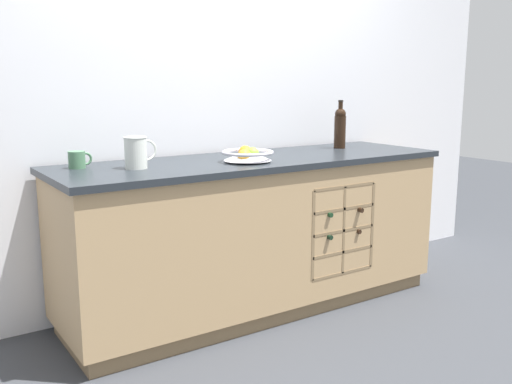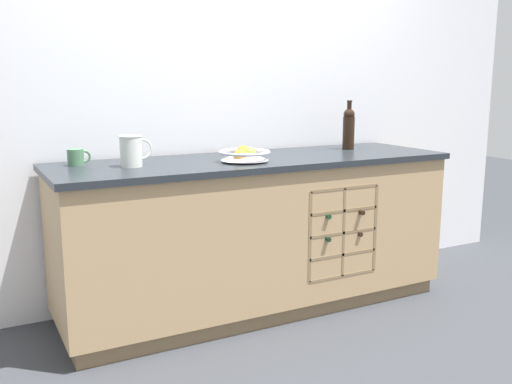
{
  "view_description": "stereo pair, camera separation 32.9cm",
  "coord_description": "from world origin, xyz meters",
  "px_view_note": "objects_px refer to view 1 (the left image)",
  "views": [
    {
      "loc": [
        -1.79,
        -2.69,
        1.33
      ],
      "look_at": [
        0.0,
        0.0,
        0.7
      ],
      "focal_mm": 40.0,
      "sensor_mm": 36.0,
      "label": 1
    },
    {
      "loc": [
        -1.51,
        -2.86,
        1.33
      ],
      "look_at": [
        0.0,
        0.0,
        0.7
      ],
      "focal_mm": 40.0,
      "sensor_mm": 36.0,
      "label": 2
    }
  ],
  "objects_px": {
    "white_pitcher": "(137,152)",
    "standing_wine_bottle": "(340,127)",
    "fruit_bowl": "(248,155)",
    "ceramic_mug": "(78,160)"
  },
  "relations": [
    {
      "from": "white_pitcher",
      "to": "standing_wine_bottle",
      "type": "height_order",
      "value": "standing_wine_bottle"
    },
    {
      "from": "white_pitcher",
      "to": "fruit_bowl",
      "type": "bearing_deg",
      "value": -10.03
    },
    {
      "from": "fruit_bowl",
      "to": "ceramic_mug",
      "type": "distance_m",
      "value": 0.88
    },
    {
      "from": "fruit_bowl",
      "to": "ceramic_mug",
      "type": "height_order",
      "value": "ceramic_mug"
    },
    {
      "from": "ceramic_mug",
      "to": "white_pitcher",
      "type": "bearing_deg",
      "value": -36.08
    },
    {
      "from": "standing_wine_bottle",
      "to": "white_pitcher",
      "type": "bearing_deg",
      "value": -175.56
    },
    {
      "from": "fruit_bowl",
      "to": "white_pitcher",
      "type": "relative_size",
      "value": 1.64
    },
    {
      "from": "standing_wine_bottle",
      "to": "ceramic_mug",
      "type": "bearing_deg",
      "value": 177.78
    },
    {
      "from": "fruit_bowl",
      "to": "standing_wine_bottle",
      "type": "distance_m",
      "value": 0.89
    },
    {
      "from": "white_pitcher",
      "to": "ceramic_mug",
      "type": "xyz_separation_m",
      "value": [
        -0.24,
        0.18,
        -0.04
      ]
    }
  ]
}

